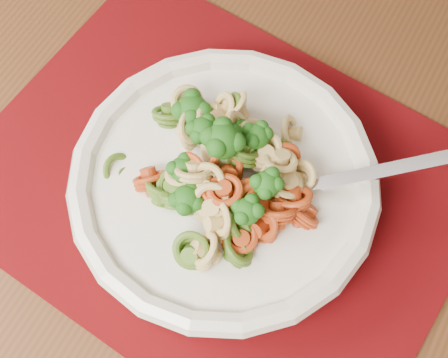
# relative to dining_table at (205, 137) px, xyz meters

# --- Properties ---
(dining_table) EXTENTS (1.47, 1.17, 0.73)m
(dining_table) POSITION_rel_dining_table_xyz_m (0.00, 0.00, 0.00)
(dining_table) COLOR #512816
(dining_table) RESTS_ON ground
(placemat) EXTENTS (0.50, 0.45, 0.00)m
(placemat) POSITION_rel_dining_table_xyz_m (0.04, -0.10, 0.11)
(placemat) COLOR #55030A
(placemat) RESTS_ON dining_table
(pasta_bowl) EXTENTS (0.25, 0.25, 0.05)m
(pasta_bowl) POSITION_rel_dining_table_xyz_m (0.04, -0.11, 0.14)
(pasta_bowl) COLOR silver
(pasta_bowl) RESTS_ON placemat
(pasta_broccoli_heap) EXTENTS (0.21, 0.21, 0.06)m
(pasta_broccoli_heap) POSITION_rel_dining_table_xyz_m (0.04, -0.11, 0.16)
(pasta_broccoli_heap) COLOR tan
(pasta_broccoli_heap) RESTS_ON pasta_bowl
(fork) EXTENTS (0.18, 0.07, 0.08)m
(fork) POSITION_rel_dining_table_xyz_m (0.10, -0.12, 0.16)
(fork) COLOR silver
(fork) RESTS_ON pasta_bowl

